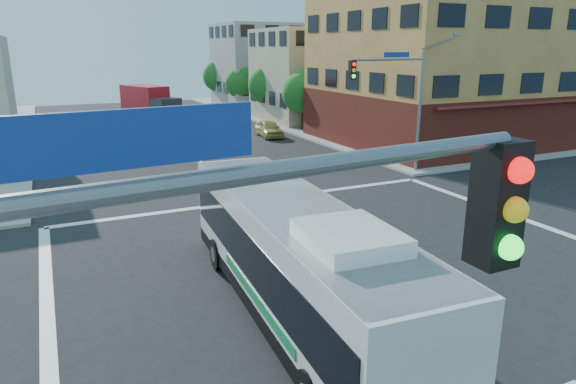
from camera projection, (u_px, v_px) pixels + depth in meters
name	position (u px, v px, depth m)	size (l,w,h in m)	color
ground	(363.00, 275.00, 16.96)	(120.00, 120.00, 0.00)	black
sidewalk_ne	(448.00, 109.00, 61.74)	(50.00, 50.00, 0.15)	#98968D
corner_building_ne	(452.00, 65.00, 39.63)	(18.10, 15.44, 14.00)	gold
building_east_near	(321.00, 75.00, 52.27)	(12.06, 10.06, 9.00)	#B8A58D
building_east_far	(267.00, 66.00, 64.32)	(12.06, 10.06, 10.00)	#969691
signal_mast_ne	(399.00, 89.00, 28.56)	(7.91, 1.13, 8.07)	slate
street_tree_a	(303.00, 90.00, 45.16)	(3.60, 3.60, 5.53)	#3A2115
street_tree_b	(268.00, 83.00, 52.08)	(3.80, 3.80, 5.79)	#3A2115
street_tree_c	(241.00, 81.00, 59.13)	(3.40, 3.40, 5.29)	#3A2115
street_tree_d	(219.00, 74.00, 65.98)	(4.00, 4.00, 6.03)	#3A2115
transit_bus	(295.00, 258.00, 13.88)	(3.42, 12.37, 3.62)	black
box_truck	(150.00, 105.00, 50.95)	(4.92, 8.19, 3.55)	#2A292F
parked_car	(269.00, 129.00, 42.83)	(1.63, 4.06, 1.38)	tan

